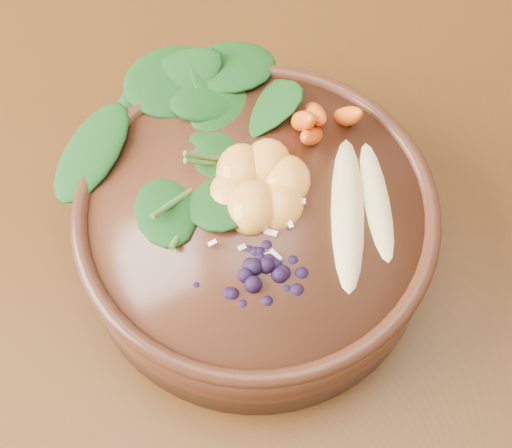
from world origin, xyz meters
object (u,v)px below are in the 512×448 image
object	(u,v)px
dining_table	(368,296)
stoneware_bowl	(256,230)
kale_heap	(204,126)
mandarin_cluster	(260,176)
carrot_cluster	(326,98)
banana_halves	(364,197)
blueberry_pile	(256,264)

from	to	relation	value
dining_table	stoneware_bowl	bearing A→B (deg)	-170.77
kale_heap	mandarin_cluster	xyz separation A→B (m)	(0.05, -0.03, -0.01)
stoneware_bowl	carrot_cluster	xyz separation A→B (m)	(0.04, 0.08, 0.08)
stoneware_bowl	mandarin_cluster	bearing A→B (deg)	91.61
carrot_cluster	mandarin_cluster	distance (m)	0.08
dining_table	banana_halves	distance (m)	0.19
dining_table	stoneware_bowl	xyz separation A→B (m)	(-0.11, -0.02, 0.13)
dining_table	carrot_cluster	xyz separation A→B (m)	(-0.07, 0.07, 0.21)
kale_heap	carrot_cluster	world-z (taller)	carrot_cluster
kale_heap	mandarin_cluster	size ratio (longest dim) A/B	2.07
kale_heap	banana_halves	size ratio (longest dim) A/B	1.14
banana_halves	mandarin_cluster	bearing A→B (deg)	170.25
kale_heap	banana_halves	world-z (taller)	kale_heap
carrot_cluster	mandarin_cluster	bearing A→B (deg)	-129.81
kale_heap	blueberry_pile	distance (m)	0.13
mandarin_cluster	carrot_cluster	bearing A→B (deg)	58.14
blueberry_pile	kale_heap	bearing A→B (deg)	119.75
dining_table	mandarin_cluster	xyz separation A→B (m)	(-0.11, 0.00, 0.19)
dining_table	stoneware_bowl	world-z (taller)	stoneware_bowl
stoneware_bowl	blueberry_pile	distance (m)	0.08
kale_heap	blueberry_pile	world-z (taller)	kale_heap
stoneware_bowl	carrot_cluster	size ratio (longest dim) A/B	3.62
mandarin_cluster	dining_table	bearing A→B (deg)	-0.07
dining_table	banana_halves	bearing A→B (deg)	-175.06
dining_table	mandarin_cluster	bearing A→B (deg)	179.93
kale_heap	blueberry_pile	bearing A→B (deg)	-60.25
dining_table	stoneware_bowl	size ratio (longest dim) A/B	5.55
mandarin_cluster	stoneware_bowl	bearing A→B (deg)	-88.39
kale_heap	stoneware_bowl	bearing A→B (deg)	-45.18
blueberry_pile	banana_halves	bearing A→B (deg)	46.43
stoneware_bowl	carrot_cluster	bearing A→B (deg)	64.26
kale_heap	banana_halves	xyz separation A→B (m)	(0.13, -0.04, -0.01)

